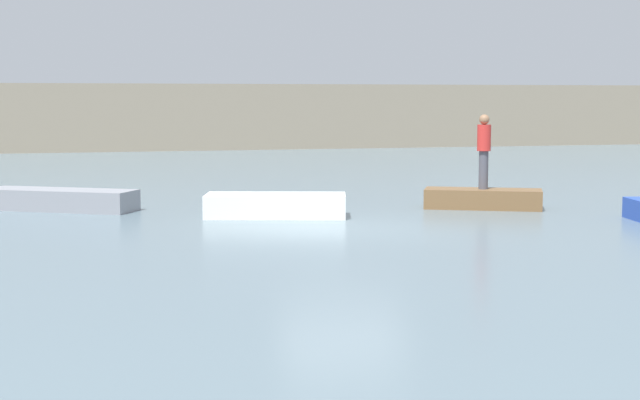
% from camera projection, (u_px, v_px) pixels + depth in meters
% --- Properties ---
extents(ground_plane, '(120.00, 120.00, 0.00)m').
position_uv_depth(ground_plane, '(343.00, 229.00, 19.26)').
color(ground_plane, slate).
extents(embankment_wall, '(80.00, 1.20, 3.29)m').
position_uv_depth(embankment_wall, '(165.00, 117.00, 47.80)').
color(embankment_wall, gray).
rests_on(embankment_wall, ground_plane).
extents(rowboat_grey, '(3.62, 2.75, 0.49)m').
position_uv_depth(rowboat_grey, '(60.00, 200.00, 22.50)').
color(rowboat_grey, gray).
rests_on(rowboat_grey, ground_plane).
extents(rowboat_white, '(3.26, 1.98, 0.50)m').
position_uv_depth(rowboat_white, '(276.00, 206.00, 21.22)').
color(rowboat_white, white).
rests_on(rowboat_white, ground_plane).
extents(rowboat_brown, '(2.85, 2.06, 0.46)m').
position_uv_depth(rowboat_brown, '(483.00, 199.00, 22.85)').
color(rowboat_brown, brown).
rests_on(rowboat_brown, ground_plane).
extents(person_red_shirt, '(0.32, 0.32, 1.75)m').
position_uv_depth(person_red_shirt, '(484.00, 147.00, 22.72)').
color(person_red_shirt, '#4C4C56').
rests_on(person_red_shirt, rowboat_brown).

